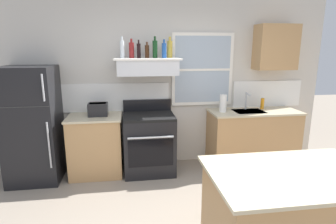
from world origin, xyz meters
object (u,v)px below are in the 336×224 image
at_px(bottle_red_label_wine, 132,50).
at_px(paper_towel_roll, 223,103).
at_px(bottle_dark_green_wine, 155,49).
at_px(bottle_balsamic_dark, 139,50).
at_px(toaster, 98,109).
at_px(stove_range, 149,143).
at_px(bottle_champagne_gold_foil, 170,49).
at_px(refrigerator, 33,125).
at_px(bottle_blue_liqueur, 164,50).
at_px(bottle_brown_stout, 147,51).
at_px(bottle_clear_tall, 122,49).
at_px(kitchen_island, 290,222).
at_px(dish_soap_bottle, 262,104).

xyz_separation_m(bottle_red_label_wine, paper_towel_roll, (1.40, -0.08, -0.82)).
bearing_deg(bottle_dark_green_wine, bottle_balsamic_dark, 178.39).
height_order(toaster, stove_range, toaster).
bearing_deg(bottle_champagne_gold_foil, paper_towel_roll, -8.19).
xyz_separation_m(refrigerator, bottle_blue_liqueur, (1.89, 0.07, 1.03)).
bearing_deg(refrigerator, bottle_brown_stout, 5.10).
relative_size(stove_range, bottle_clear_tall, 3.55).
xyz_separation_m(refrigerator, kitchen_island, (2.69, -2.09, -0.37)).
height_order(bottle_dark_green_wine, bottle_champagne_gold_foil, bottle_dark_green_wine).
bearing_deg(refrigerator, paper_towel_roll, 1.22).
bearing_deg(bottle_balsamic_dark, stove_range, -42.03).
bearing_deg(bottle_red_label_wine, bottle_brown_stout, 1.95).
bearing_deg(toaster, refrigerator, -175.55).
distance_m(bottle_blue_liqueur, bottle_champagne_gold_foil, 0.15).
height_order(dish_soap_bottle, kitchen_island, dish_soap_bottle).
height_order(bottle_blue_liqueur, dish_soap_bottle, bottle_blue_liqueur).
distance_m(bottle_balsamic_dark, bottle_brown_stout, 0.12).
xyz_separation_m(stove_range, bottle_balsamic_dark, (-0.12, 0.11, 1.39)).
relative_size(toaster, bottle_brown_stout, 1.29).
relative_size(bottle_red_label_wine, paper_towel_roll, 1.03).
xyz_separation_m(refrigerator, stove_range, (1.65, 0.02, -0.36)).
height_order(paper_towel_roll, dish_soap_bottle, paper_towel_roll).
bearing_deg(bottle_balsamic_dark, dish_soap_bottle, 0.84).
xyz_separation_m(toaster, paper_towel_roll, (1.91, -0.01, 0.04)).
distance_m(stove_range, bottle_balsamic_dark, 1.40).
bearing_deg(paper_towel_roll, bottle_champagne_gold_foil, 171.81).
height_order(bottle_red_label_wine, bottle_dark_green_wine, bottle_dark_green_wine).
distance_m(bottle_blue_liqueur, kitchen_island, 2.70).
bearing_deg(paper_towel_roll, bottle_red_label_wine, 176.75).
bearing_deg(bottle_clear_tall, bottle_champagne_gold_foil, 3.91).
distance_m(bottle_balsamic_dark, bottle_dark_green_wine, 0.24).
relative_size(bottle_red_label_wine, kitchen_island, 0.20).
bearing_deg(bottle_blue_liqueur, kitchen_island, -69.91).
height_order(bottle_dark_green_wine, kitchen_island, bottle_dark_green_wine).
relative_size(stove_range, paper_towel_roll, 4.04).
relative_size(bottle_clear_tall, bottle_champagne_gold_foil, 1.00).
xyz_separation_m(paper_towel_roll, dish_soap_bottle, (0.71, 0.10, -0.04)).
distance_m(bottle_champagne_gold_foil, paper_towel_roll, 1.18).
distance_m(bottle_blue_liqueur, dish_soap_bottle, 1.85).
height_order(refrigerator, kitchen_island, refrigerator).
xyz_separation_m(bottle_dark_green_wine, dish_soap_bottle, (1.76, 0.04, -0.88)).
distance_m(refrigerator, bottle_clear_tall, 1.67).
height_order(bottle_clear_tall, kitchen_island, bottle_clear_tall).
distance_m(bottle_clear_tall, bottle_champagne_gold_foil, 0.70).
relative_size(bottle_dark_green_wine, bottle_champagne_gold_foil, 1.01).
bearing_deg(bottle_brown_stout, bottle_clear_tall, -177.46).
distance_m(bottle_balsamic_dark, dish_soap_bottle, 2.17).
bearing_deg(stove_range, bottle_champagne_gold_foil, 24.44).
bearing_deg(toaster, bottle_red_label_wine, 7.60).
height_order(bottle_red_label_wine, bottle_brown_stout, bottle_red_label_wine).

